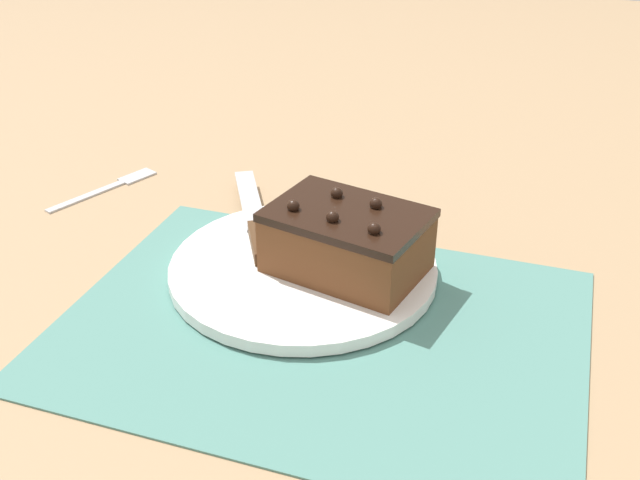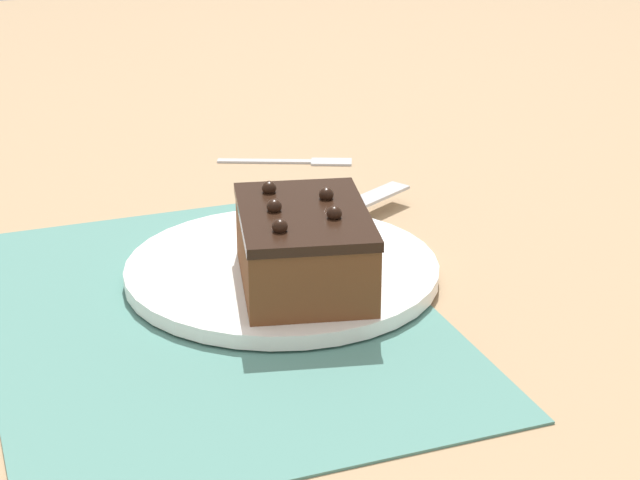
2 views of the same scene
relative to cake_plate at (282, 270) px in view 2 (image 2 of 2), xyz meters
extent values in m
plane|color=#9E7F5B|center=(-0.04, 0.07, -0.01)|extent=(3.00, 3.00, 0.00)
cube|color=slate|center=(-0.04, 0.07, -0.01)|extent=(0.46, 0.34, 0.00)
cylinder|color=white|center=(0.00, 0.00, 0.00)|extent=(0.26, 0.26, 0.01)
cube|color=brown|center=(-0.04, 0.00, 0.03)|extent=(0.16, 0.13, 0.05)
cube|color=black|center=(-0.04, 0.00, 0.06)|extent=(0.16, 0.13, 0.01)
sphere|color=black|center=(-0.08, 0.03, 0.07)|extent=(0.01, 0.01, 0.01)
sphere|color=black|center=(-0.07, -0.02, 0.07)|extent=(0.01, 0.01, 0.01)
sphere|color=black|center=(-0.04, 0.02, 0.07)|extent=(0.01, 0.01, 0.01)
sphere|color=black|center=(-0.02, -0.03, 0.07)|extent=(0.01, 0.01, 0.01)
sphere|color=black|center=(0.01, 0.01, 0.07)|extent=(0.01, 0.01, 0.01)
cube|color=#472D19|center=(0.05, -0.01, 0.01)|extent=(0.05, 0.07, 0.01)
cube|color=#B7BABF|center=(0.10, -0.11, 0.01)|extent=(0.09, 0.14, 0.00)
cube|color=#B7BABF|center=(0.31, -0.08, -0.01)|extent=(0.05, 0.10, 0.01)
cube|color=#B7BABF|center=(0.28, -0.15, -0.01)|extent=(0.04, 0.05, 0.01)
camera|label=1|loc=(-0.22, 0.59, 0.39)|focal=42.00mm
camera|label=2|loc=(-0.78, 0.26, 0.37)|focal=60.00mm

